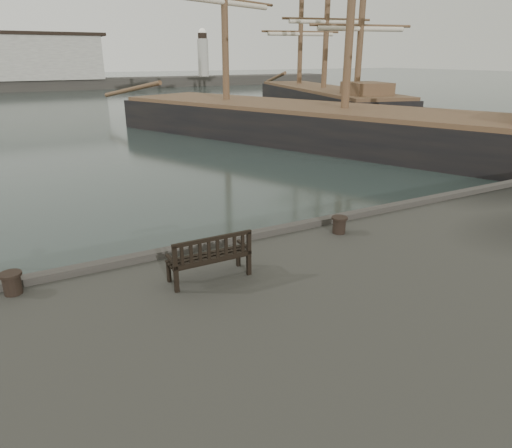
{
  "coord_description": "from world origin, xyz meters",
  "views": [
    {
      "loc": [
        -4.22,
        -10.48,
        6.29
      ],
      "look_at": [
        1.23,
        -0.5,
        2.1
      ],
      "focal_mm": 32.0,
      "sensor_mm": 36.0,
      "label": 1
    }
  ],
  "objects_px": {
    "tall_ship_far": "(323,106)",
    "bollard_right": "(339,225)",
    "bollard_left": "(12,283)",
    "bench": "(210,265)",
    "tall_ship_main": "(343,135)"
  },
  "relations": [
    {
      "from": "bollard_right",
      "to": "tall_ship_far",
      "type": "distance_m",
      "value": 43.35
    },
    {
      "from": "bench",
      "to": "bollard_right",
      "type": "height_order",
      "value": "bench"
    },
    {
      "from": "bollard_right",
      "to": "tall_ship_main",
      "type": "xyz_separation_m",
      "value": [
        14.14,
        17.34,
        -1.02
      ]
    },
    {
      "from": "bench",
      "to": "bollard_right",
      "type": "bearing_deg",
      "value": 11.49
    },
    {
      "from": "bench",
      "to": "tall_ship_far",
      "type": "bearing_deg",
      "value": 50.58
    },
    {
      "from": "bollard_left",
      "to": "bollard_right",
      "type": "distance_m",
      "value": 8.3
    },
    {
      "from": "bollard_right",
      "to": "tall_ship_main",
      "type": "relative_size",
      "value": 0.01
    },
    {
      "from": "tall_ship_far",
      "to": "bollard_right",
      "type": "bearing_deg",
      "value": -111.7
    },
    {
      "from": "tall_ship_main",
      "to": "tall_ship_far",
      "type": "distance_m",
      "value": 21.05
    },
    {
      "from": "bench",
      "to": "bollard_right",
      "type": "relative_size",
      "value": 3.83
    },
    {
      "from": "bollard_left",
      "to": "bollard_right",
      "type": "height_order",
      "value": "same"
    },
    {
      "from": "tall_ship_main",
      "to": "bollard_right",
      "type": "bearing_deg",
      "value": -152.47
    },
    {
      "from": "bollard_left",
      "to": "bollard_right",
      "type": "xyz_separation_m",
      "value": [
        8.28,
        -0.48,
        -0.0
      ]
    },
    {
      "from": "bench",
      "to": "bollard_right",
      "type": "distance_m",
      "value": 4.43
    },
    {
      "from": "bollard_left",
      "to": "tall_ship_far",
      "type": "distance_m",
      "value": 48.32
    }
  ]
}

